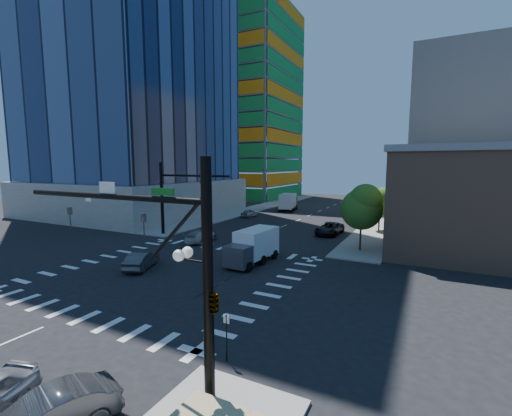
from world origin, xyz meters
The scene contains 19 objects.
ground centered at (0.00, 0.00, 0.00)m, with size 160.00×160.00×0.00m, color black.
road_markings centered at (0.00, 0.00, 0.01)m, with size 20.00×20.00×0.01m, color silver.
sidewalk_ne centered at (12.50, 40.00, 0.07)m, with size 5.00×60.00×0.15m, color gray.
sidewalk_nw centered at (-12.50, 40.00, 0.07)m, with size 5.00×60.00×0.15m, color gray.
office_tower centered at (-30.00, 25.00, 35.13)m, with size 30.00×30.00×71.00m.
construction_building centered at (-27.41, 61.93, 24.61)m, with size 25.16×34.50×70.60m.
commercial_building centered at (25.00, 22.00, 5.31)m, with size 20.50×22.50×10.60m.
bg_building_ne centered at (27.00, 55.00, 14.00)m, with size 24.00×30.00×28.00m, color slate.
signal_mast_se centered at (10.60, -11.50, 5.01)m, with size 10.51×2.48×9.00m.
signal_mast_nw centered at (-10.00, 11.50, 5.49)m, with size 10.20×0.40×9.00m.
tree_south centered at (12.63, 13.90, 4.69)m, with size 4.16×4.16×6.82m.
tree_north centered at (12.93, 25.90, 3.99)m, with size 3.54×3.52×5.78m.
no_parking_sign centered at (10.70, -9.00, 1.38)m, with size 0.30×0.06×2.20m.
car_nb_far centered at (7.46, 21.11, 0.77)m, with size 2.54×5.52×1.53m, color black.
car_sb_near centered at (-4.66, 10.26, 0.69)m, with size 1.95×4.79×1.39m, color #BCBCBC.
car_sb_mid centered at (-8.50, 29.41, 0.65)m, with size 1.53×3.80×1.30m, color #96999D.
car_sb_cross centered at (-3.19, -0.37, 0.73)m, with size 1.55×4.46×1.47m, color #424346.
box_truck_near centered at (4.55, 5.16, 1.33)m, with size 2.81×5.88×3.01m.
box_truck_far centered at (-5.70, 40.29, 1.47)m, with size 3.82×6.71×3.31m.
Camera 1 is at (18.46, -21.38, 8.87)m, focal length 24.00 mm.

